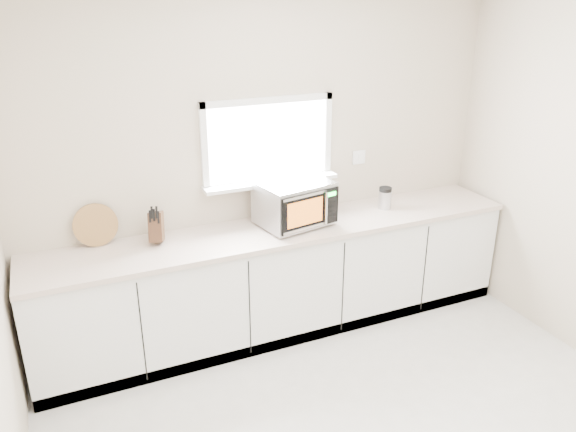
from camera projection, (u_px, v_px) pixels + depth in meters
back_wall at (268, 163)px, 4.53m from camera, size 4.00×0.17×2.70m
cabinets at (283, 281)px, 4.62m from camera, size 3.92×0.60×0.88m
countertop at (283, 230)px, 4.44m from camera, size 3.92×0.64×0.04m
microwave at (295, 202)px, 4.43m from camera, size 0.62×0.52×0.36m
knife_block at (156, 226)px, 4.13m from camera, size 0.16×0.23×0.30m
cutting_board at (96, 225)px, 4.07m from camera, size 0.32×0.08×0.32m
coffee_grinder at (385, 198)px, 4.79m from camera, size 0.12×0.12×0.19m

